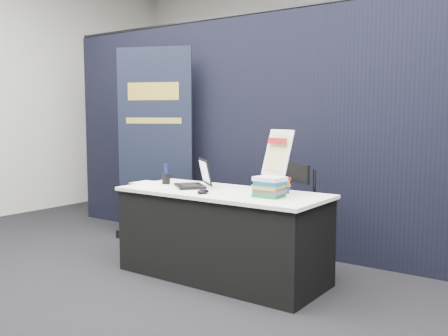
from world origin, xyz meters
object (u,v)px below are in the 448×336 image
book_stack_short (269,187)px  stacking_chair (283,214)px  info_sign (278,153)px  book_stack_tall (275,185)px  laptop (193,180)px  display_table (222,234)px  pullup_banner (155,156)px

book_stack_short → stacking_chair: 0.54m
info_sign → book_stack_tall: bearing=-69.1°
book_stack_tall → book_stack_short: book_stack_short is taller
stacking_chair → book_stack_tall: bearing=-55.0°
info_sign → laptop: bearing=-149.6°
display_table → book_stack_short: (0.50, -0.06, 0.45)m
display_table → book_stack_tall: 0.64m
laptop → pullup_banner: (-1.03, 0.60, 0.13)m
book_stack_short → pullup_banner: 2.01m
book_stack_short → pullup_banner: size_ratio=0.11×
book_stack_tall → info_sign: bearing=90.0°
pullup_banner → book_stack_tall: bearing=-39.0°
stacking_chair → laptop: bearing=-132.6°
display_table → pullup_banner: size_ratio=0.85×
book_stack_tall → book_stack_short: (0.06, -0.21, 0.01)m
book_stack_tall → book_stack_short: 0.22m
display_table → book_stack_tall: book_stack_tall is taller
display_table → book_stack_short: 0.68m
info_sign → pullup_banner: pullup_banner is taller
book_stack_tall → stacking_chair: bearing=101.7°
book_stack_short → pullup_banner: pullup_banner is taller
book_stack_short → pullup_banner: bearing=159.4°
display_table → laptop: size_ratio=4.11×
pullup_banner → laptop: bearing=-53.8°
laptop → stacking_chair: bearing=64.0°
display_table → stacking_chair: size_ratio=1.87×
laptop → pullup_banner: bearing=-170.4°
pullup_banner → stacking_chair: size_ratio=2.20×
info_sign → book_stack_short: bearing=-53.9°
stacking_chair → info_sign: bearing=-53.2°
stacking_chair → book_stack_short: bearing=-52.3°
book_stack_short → info_sign: 0.35m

